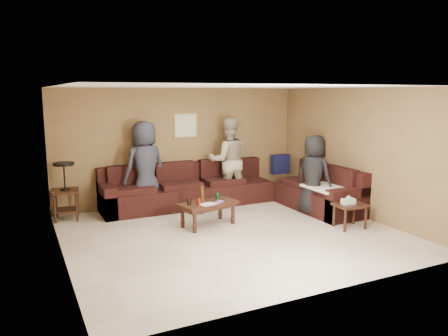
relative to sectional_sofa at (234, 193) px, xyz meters
name	(u,v)px	position (x,y,z in m)	size (l,w,h in m)	color
room	(233,138)	(-0.81, -1.52, 1.34)	(5.60, 5.50, 2.50)	beige
sectional_sofa	(234,193)	(0.00, 0.00, 0.00)	(4.65, 2.90, 0.97)	black
coffee_table	(208,206)	(-1.01, -0.91, 0.05)	(1.14, 0.74, 0.72)	#321910
end_table_left	(65,190)	(-3.30, 0.61, 0.25)	(0.55, 0.55, 1.11)	#321910
side_table_right	(350,207)	(1.22, -2.15, 0.06)	(0.58, 0.49, 0.59)	#321910
waste_bin	(197,207)	(-0.87, -0.05, -0.20)	(0.22, 0.22, 0.26)	#321910
wall_art	(185,125)	(-0.71, 0.96, 1.37)	(0.52, 0.04, 0.52)	tan
person_left	(145,167)	(-1.76, 0.54, 0.60)	(0.91, 0.59, 1.86)	#292C3A
person_middle	(228,161)	(0.08, 0.47, 0.61)	(0.91, 0.71, 1.88)	tan
person_right	(314,175)	(1.20, -1.11, 0.47)	(0.78, 0.51, 1.60)	black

